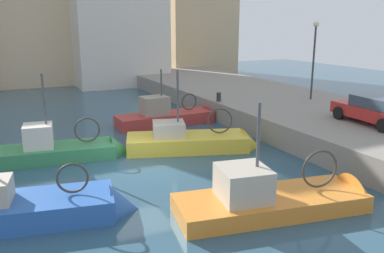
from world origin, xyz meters
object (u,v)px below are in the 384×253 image
object	(u,v)px
fishing_boat_yellow	(195,147)
quay_streetlamp	(314,47)
mooring_bollard_mid	(219,97)
fishing_boat_blue	(36,217)
fishing_boat_orange	(282,205)
parked_car_red	(376,110)
fishing_boat_green	(65,155)
fishing_boat_red	(170,121)

from	to	relation	value
fishing_boat_yellow	quay_streetlamp	bearing A→B (deg)	16.31
mooring_bollard_mid	fishing_boat_blue	bearing A→B (deg)	-142.11
fishing_boat_yellow	mooring_bollard_mid	distance (m)	6.38
fishing_boat_orange	parked_car_red	distance (m)	9.03
fishing_boat_blue	mooring_bollard_mid	xyz separation A→B (m)	(11.63, 9.05, 1.37)
fishing_boat_orange	mooring_bollard_mid	distance (m)	12.64
parked_car_red	quay_streetlamp	world-z (taller)	quay_streetlamp
quay_streetlamp	fishing_boat_green	bearing A→B (deg)	-174.77
fishing_boat_red	fishing_boat_green	bearing A→B (deg)	-150.53
fishing_boat_blue	mooring_bollard_mid	distance (m)	14.80
fishing_boat_green	fishing_boat_orange	xyz separation A→B (m)	(5.49, -8.45, 0.02)
fishing_boat_blue	quay_streetlamp	xyz separation A→B (m)	(17.28, 7.13, 4.35)
fishing_boat_green	parked_car_red	distance (m)	14.64
mooring_bollard_mid	quay_streetlamp	xyz separation A→B (m)	(5.65, -1.92, 2.98)
fishing_boat_red	fishing_boat_orange	xyz separation A→B (m)	(-1.30, -12.28, -0.00)
fishing_boat_orange	quay_streetlamp	world-z (taller)	quay_streetlamp
fishing_boat_green	fishing_boat_blue	size ratio (longest dim) A/B	0.95
fishing_boat_yellow	mooring_bollard_mid	size ratio (longest dim) A/B	12.25
fishing_boat_green	fishing_boat_yellow	world-z (taller)	fishing_boat_green
fishing_boat_blue	fishing_boat_yellow	world-z (taller)	fishing_boat_yellow
fishing_boat_green	fishing_boat_orange	distance (m)	10.07
fishing_boat_green	fishing_boat_red	distance (m)	7.79
fishing_boat_orange	mooring_bollard_mid	xyz separation A→B (m)	(4.37, 11.79, 1.32)
parked_car_red	quay_streetlamp	bearing A→B (deg)	73.88
fishing_boat_green	fishing_boat_blue	bearing A→B (deg)	-107.31
fishing_boat_green	fishing_boat_red	xyz separation A→B (m)	(6.78, 3.83, 0.02)
fishing_boat_orange	fishing_boat_blue	bearing A→B (deg)	159.37
fishing_boat_yellow	parked_car_red	xyz separation A→B (m)	(7.82, -3.59, 1.79)
fishing_boat_orange	fishing_boat_yellow	bearing A→B (deg)	87.19
fishing_boat_yellow	mooring_bollard_mid	world-z (taller)	fishing_boat_yellow
quay_streetlamp	fishing_boat_red	bearing A→B (deg)	164.53
fishing_boat_blue	parked_car_red	world-z (taller)	fishing_boat_blue
fishing_boat_yellow	mooring_bollard_mid	bearing A→B (deg)	49.76
parked_car_red	fishing_boat_orange	bearing A→B (deg)	-157.11
parked_car_red	mooring_bollard_mid	size ratio (longest dim) A/B	7.74
quay_streetlamp	mooring_bollard_mid	bearing A→B (deg)	161.20
fishing_boat_green	mooring_bollard_mid	bearing A→B (deg)	18.73
fishing_boat_red	fishing_boat_blue	xyz separation A→B (m)	(-8.56, -9.54, -0.05)
fishing_boat_orange	mooring_bollard_mid	size ratio (longest dim) A/B	13.06
fishing_boat_green	fishing_boat_red	world-z (taller)	fishing_boat_green
fishing_boat_yellow	fishing_boat_blue	bearing A→B (deg)	-150.54
fishing_boat_red	mooring_bollard_mid	world-z (taller)	fishing_boat_red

